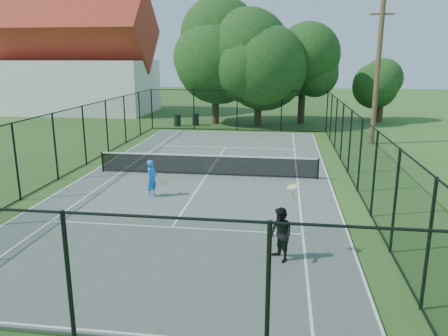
# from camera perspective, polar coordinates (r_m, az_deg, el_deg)

# --- Properties ---
(ground) EXTENTS (120.00, 120.00, 0.00)m
(ground) POSITION_cam_1_polar(r_m,az_deg,el_deg) (20.08, -2.26, -1.10)
(ground) COLOR #28561D
(tennis_court) EXTENTS (11.00, 24.00, 0.06)m
(tennis_court) POSITION_cam_1_polar(r_m,az_deg,el_deg) (20.08, -2.26, -1.02)
(tennis_court) COLOR #4D5B53
(tennis_court) RESTS_ON ground
(tennis_net) EXTENTS (10.08, 0.08, 0.95)m
(tennis_net) POSITION_cam_1_polar(r_m,az_deg,el_deg) (19.94, -2.27, 0.50)
(tennis_net) COLOR black
(tennis_net) RESTS_ON tennis_court
(fence) EXTENTS (13.10, 26.10, 3.00)m
(fence) POSITION_cam_1_polar(r_m,az_deg,el_deg) (19.74, -2.30, 3.10)
(fence) COLOR black
(fence) RESTS_ON ground
(tree_near_left) EXTENTS (7.10, 7.10, 9.27)m
(tree_near_left) POSITION_cam_1_polar(r_m,az_deg,el_deg) (35.75, -1.15, 14.90)
(tree_near_left) COLOR #332114
(tree_near_left) RESTS_ON ground
(tree_near_mid) EXTENTS (6.64, 6.64, 8.69)m
(tree_near_mid) POSITION_cam_1_polar(r_m,az_deg,el_deg) (34.87, 4.57, 14.31)
(tree_near_mid) COLOR #332114
(tree_near_mid) RESTS_ON ground
(tree_near_right) EXTENTS (5.13, 5.13, 7.08)m
(tree_near_right) POSITION_cam_1_polar(r_m,az_deg,el_deg) (36.61, 10.29, 12.78)
(tree_near_right) COLOR #332114
(tree_near_right) RESTS_ON ground
(tree_far_right) EXTENTS (3.81, 3.81, 5.04)m
(tree_far_right) POSITION_cam_1_polar(r_m,az_deg,el_deg) (39.07, 19.92, 10.22)
(tree_far_right) COLOR #332114
(tree_far_right) RESTS_ON ground
(building) EXTENTS (15.30, 8.15, 11.87)m
(building) POSITION_cam_1_polar(r_m,az_deg,el_deg) (45.85, -19.17, 13.05)
(building) COLOR silver
(building) RESTS_ON ground
(trash_bin_left) EXTENTS (0.58, 0.58, 0.93)m
(trash_bin_left) POSITION_cam_1_polar(r_m,az_deg,el_deg) (34.95, -6.12, 6.24)
(trash_bin_left) COLOR black
(trash_bin_left) RESTS_ON ground
(trash_bin_right) EXTENTS (0.58, 0.58, 0.95)m
(trash_bin_right) POSITION_cam_1_polar(r_m,az_deg,el_deg) (35.15, -3.74, 6.35)
(trash_bin_right) COLOR black
(trash_bin_right) RESTS_ON ground
(utility_pole) EXTENTS (1.40, 0.30, 8.54)m
(utility_pole) POSITION_cam_1_polar(r_m,az_deg,el_deg) (28.63, 19.39, 11.53)
(utility_pole) COLOR #4C3823
(utility_pole) RESTS_ON ground
(player_blue) EXTENTS (0.83, 0.61, 1.43)m
(player_blue) POSITION_cam_1_polar(r_m,az_deg,el_deg) (17.10, -9.37, -1.35)
(player_blue) COLOR blue
(player_blue) RESTS_ON tennis_court
(player_black) EXTENTS (0.91, 1.02, 2.03)m
(player_black) POSITION_cam_1_polar(r_m,az_deg,el_deg) (11.73, 7.41, -8.61)
(player_black) COLOR black
(player_black) RESTS_ON tennis_court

